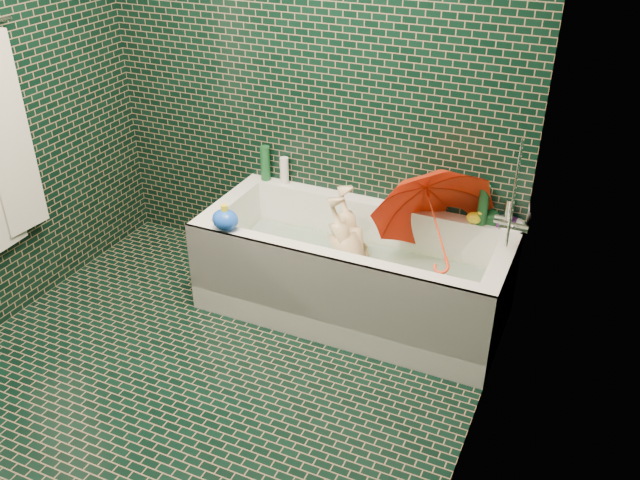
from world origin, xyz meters
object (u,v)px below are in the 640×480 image
at_px(umbrella, 437,226).
at_px(rubber_duck, 476,217).
at_px(bathtub, 352,280).
at_px(child, 354,264).
at_px(bath_toy, 225,219).

xyz_separation_m(umbrella, rubber_duck, (0.16, 0.21, -0.01)).
relative_size(bathtub, child, 1.97).
xyz_separation_m(bathtub, umbrella, (0.43, 0.10, 0.39)).
xyz_separation_m(bathtub, child, (0.00, 0.02, 0.10)).
bearing_deg(child, rubber_duck, 116.94).
bearing_deg(umbrella, rubber_duck, 30.37).
distance_m(child, rubber_duck, 0.72).
height_order(bathtub, bath_toy, bath_toy).
bearing_deg(bath_toy, umbrella, 35.99).
bearing_deg(child, bathtub, -9.36).
bearing_deg(umbrella, child, 168.44).
height_order(child, rubber_duck, rubber_duck).
xyz_separation_m(bathtub, rubber_duck, (0.59, 0.32, 0.38)).
distance_m(bathtub, rubber_duck, 0.77).
bearing_deg(rubber_duck, child, -159.65).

